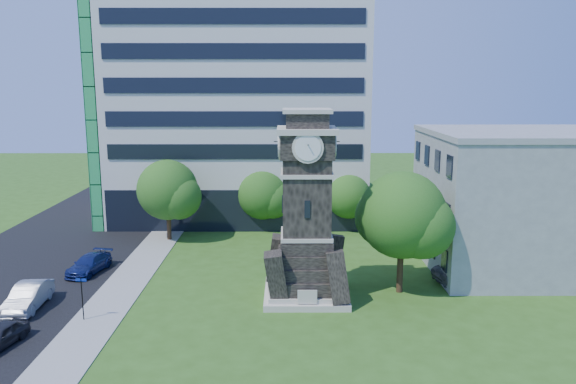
{
  "coord_description": "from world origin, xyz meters",
  "views": [
    {
      "loc": [
        1.71,
        -32.94,
        13.73
      ],
      "look_at": [
        1.84,
        6.86,
        6.05
      ],
      "focal_mm": 35.0,
      "sensor_mm": 36.0,
      "label": 1
    }
  ],
  "objects_px": {
    "street_sign": "(82,294)",
    "car_east_lot": "(473,273)",
    "clock_tower": "(306,218)",
    "park_bench": "(312,300)",
    "car_street_mid": "(28,296)",
    "car_street_south": "(0,336)",
    "car_street_north": "(89,264)"
  },
  "relations": [
    {
      "from": "car_street_south",
      "to": "park_bench",
      "type": "relative_size",
      "value": 2.26
    },
    {
      "from": "car_street_north",
      "to": "car_east_lot",
      "type": "xyz_separation_m",
      "value": [
        27.65,
        -2.39,
        0.13
      ]
    },
    {
      "from": "car_street_south",
      "to": "park_bench",
      "type": "xyz_separation_m",
      "value": [
        16.81,
        5.37,
        -0.18
      ]
    },
    {
      "from": "car_street_mid",
      "to": "car_east_lot",
      "type": "bearing_deg",
      "value": 5.96
    },
    {
      "from": "car_street_south",
      "to": "street_sign",
      "type": "distance_m",
      "value": 4.78
    },
    {
      "from": "car_street_mid",
      "to": "clock_tower",
      "type": "bearing_deg",
      "value": 3.93
    },
    {
      "from": "street_sign",
      "to": "car_street_mid",
      "type": "bearing_deg",
      "value": 160.18
    },
    {
      "from": "car_street_mid",
      "to": "park_bench",
      "type": "distance_m",
      "value": 17.63
    },
    {
      "from": "car_street_north",
      "to": "street_sign",
      "type": "height_order",
      "value": "street_sign"
    },
    {
      "from": "car_street_north",
      "to": "car_east_lot",
      "type": "bearing_deg",
      "value": 6.56
    },
    {
      "from": "street_sign",
      "to": "car_east_lot",
      "type": "bearing_deg",
      "value": 18.72
    },
    {
      "from": "car_street_north",
      "to": "street_sign",
      "type": "bearing_deg",
      "value": -61.55
    },
    {
      "from": "car_street_north",
      "to": "park_bench",
      "type": "xyz_separation_m",
      "value": [
        16.18,
        -6.54,
        -0.22
      ]
    },
    {
      "from": "car_street_north",
      "to": "car_east_lot",
      "type": "distance_m",
      "value": 27.75
    },
    {
      "from": "clock_tower",
      "to": "street_sign",
      "type": "xyz_separation_m",
      "value": [
        -13.26,
        -3.81,
        -3.61
      ]
    },
    {
      "from": "clock_tower",
      "to": "car_east_lot",
      "type": "relative_size",
      "value": 2.2
    },
    {
      "from": "park_bench",
      "to": "car_street_mid",
      "type": "bearing_deg",
      "value": 179.94
    },
    {
      "from": "park_bench",
      "to": "car_east_lot",
      "type": "bearing_deg",
      "value": 19.27
    },
    {
      "from": "clock_tower",
      "to": "car_street_mid",
      "type": "relative_size",
      "value": 2.64
    },
    {
      "from": "clock_tower",
      "to": "car_street_south",
      "type": "distance_m",
      "value": 18.58
    },
    {
      "from": "car_east_lot",
      "to": "park_bench",
      "type": "height_order",
      "value": "car_east_lot"
    },
    {
      "from": "car_east_lot",
      "to": "street_sign",
      "type": "height_order",
      "value": "street_sign"
    },
    {
      "from": "clock_tower",
      "to": "car_street_south",
      "type": "relative_size",
      "value": 3.44
    },
    {
      "from": "clock_tower",
      "to": "car_street_mid",
      "type": "distance_m",
      "value": 18.0
    },
    {
      "from": "clock_tower",
      "to": "car_street_mid",
      "type": "xyz_separation_m",
      "value": [
        -17.32,
        -1.94,
        -4.52
      ]
    },
    {
      "from": "park_bench",
      "to": "street_sign",
      "type": "height_order",
      "value": "street_sign"
    },
    {
      "from": "car_street_south",
      "to": "car_east_lot",
      "type": "bearing_deg",
      "value": 31.07
    },
    {
      "from": "car_street_south",
      "to": "car_east_lot",
      "type": "distance_m",
      "value": 29.84
    },
    {
      "from": "car_street_mid",
      "to": "car_street_north",
      "type": "distance_m",
      "value": 6.86
    },
    {
      "from": "car_east_lot",
      "to": "car_street_mid",
      "type": "bearing_deg",
      "value": 86.03
    },
    {
      "from": "car_street_north",
      "to": "park_bench",
      "type": "relative_size",
      "value": 2.83
    },
    {
      "from": "car_east_lot",
      "to": "car_street_south",
      "type": "bearing_deg",
      "value": 96.2
    }
  ]
}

